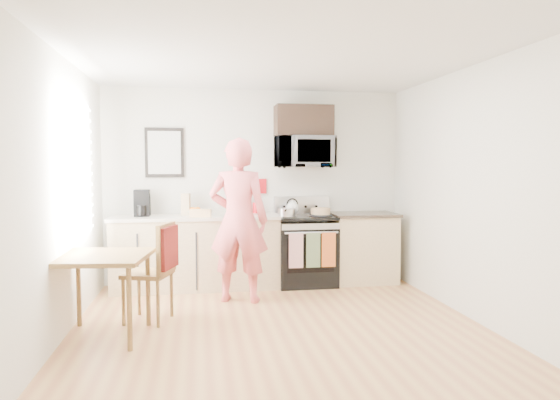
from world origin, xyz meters
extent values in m
plane|color=#B07044|center=(0.00, 0.00, 0.00)|extent=(4.60, 4.60, 0.00)
cube|color=white|center=(0.00, 2.30, 1.30)|extent=(4.00, 0.04, 2.60)
cube|color=white|center=(0.00, -2.30, 1.30)|extent=(4.00, 0.04, 2.60)
cube|color=white|center=(-2.00, 0.00, 1.30)|extent=(0.04, 4.60, 2.60)
cube|color=white|center=(2.00, 0.00, 1.30)|extent=(0.04, 4.60, 2.60)
cube|color=silver|center=(0.00, 0.00, 2.60)|extent=(4.00, 4.60, 0.04)
cube|color=silver|center=(-1.98, 0.80, 1.55)|extent=(0.02, 1.40, 1.50)
cube|color=white|center=(-1.97, 0.80, 1.55)|extent=(0.01, 1.30, 1.40)
cube|color=tan|center=(-0.80, 2.00, 0.45)|extent=(2.10, 0.60, 0.90)
cube|color=beige|center=(-0.80, 2.00, 0.92)|extent=(2.14, 0.64, 0.04)
cube|color=tan|center=(1.43, 2.00, 0.45)|extent=(0.84, 0.60, 0.90)
cube|color=black|center=(1.43, 2.00, 0.92)|extent=(0.88, 0.64, 0.04)
cube|color=black|center=(0.63, 1.97, 0.39)|extent=(0.76, 0.65, 0.77)
cube|color=black|center=(0.63, 1.66, 0.45)|extent=(0.61, 0.02, 0.45)
cube|color=silver|center=(0.63, 1.66, 0.78)|extent=(0.74, 0.02, 0.14)
cylinder|color=silver|center=(0.63, 1.61, 0.74)|extent=(0.68, 0.02, 0.02)
cube|color=black|center=(0.63, 1.97, 0.90)|extent=(0.76, 0.65, 0.04)
cube|color=silver|center=(0.63, 2.25, 1.04)|extent=(0.76, 0.08, 0.24)
cube|color=white|center=(0.43, 1.61, 0.52)|extent=(0.18, 0.02, 0.44)
cube|color=#5A6E49|center=(0.65, 1.61, 0.52)|extent=(0.18, 0.02, 0.44)
cube|color=#C1481C|center=(0.85, 1.61, 0.52)|extent=(0.18, 0.02, 0.44)
imported|color=silver|center=(0.63, 2.08, 1.76)|extent=(0.76, 0.51, 0.42)
cube|color=black|center=(0.63, 2.12, 2.18)|extent=(0.76, 0.35, 0.40)
cube|color=black|center=(-1.20, 2.28, 1.75)|extent=(0.50, 0.03, 0.65)
cube|color=#B8BDB3|center=(-1.20, 2.26, 1.75)|extent=(0.42, 0.01, 0.56)
cube|color=#A30E15|center=(0.05, 2.28, 1.30)|extent=(0.20, 0.02, 0.20)
imported|color=#DB3C3C|center=(-0.31, 1.29, 0.95)|extent=(0.79, 0.62, 1.90)
cube|color=brown|center=(-1.65, 0.26, 0.75)|extent=(0.82, 0.82, 0.04)
cylinder|color=brown|center=(-2.03, -0.03, 0.36)|extent=(0.05, 0.05, 0.73)
cylinder|color=brown|center=(-1.36, -0.12, 0.36)|extent=(0.05, 0.05, 0.73)
cylinder|color=brown|center=(-1.94, 0.64, 0.36)|extent=(0.05, 0.05, 0.73)
cylinder|color=brown|center=(-1.27, 0.55, 0.36)|extent=(0.05, 0.05, 0.73)
cube|color=brown|center=(-1.28, 0.69, 0.49)|extent=(0.53, 0.53, 0.04)
cube|color=brown|center=(-1.09, 0.63, 0.75)|extent=(0.17, 0.42, 0.51)
cube|color=#4F110D|center=(-1.07, 0.62, 0.76)|extent=(0.18, 0.38, 0.42)
cylinder|color=brown|center=(-1.51, 0.58, 0.23)|extent=(0.03, 0.03, 0.47)
cylinder|color=brown|center=(-1.17, 0.47, 0.23)|extent=(0.03, 0.03, 0.47)
cylinder|color=brown|center=(-1.40, 0.92, 0.23)|extent=(0.03, 0.03, 0.47)
cylinder|color=brown|center=(-1.06, 0.81, 0.23)|extent=(0.03, 0.03, 0.47)
cube|color=brown|center=(-0.30, 2.21, 1.06)|extent=(0.13, 0.16, 0.23)
cylinder|color=#A30E15|center=(0.01, 2.22, 1.01)|extent=(0.11, 0.11, 0.14)
imported|color=white|center=(-0.81, 2.11, 0.97)|extent=(0.24, 0.24, 0.06)
cube|color=tan|center=(-0.93, 2.10, 1.08)|extent=(0.12, 0.12, 0.28)
cube|color=black|center=(-1.47, 2.07, 1.11)|extent=(0.19, 0.23, 0.33)
cylinder|color=black|center=(-1.47, 1.97, 1.02)|extent=(0.13, 0.13, 0.13)
cube|color=#DDAE74|center=(-0.75, 1.83, 0.99)|extent=(0.27, 0.15, 0.10)
cylinder|color=black|center=(0.81, 1.87, 0.93)|extent=(0.31, 0.31, 0.02)
cylinder|color=tan|center=(0.81, 1.87, 0.99)|extent=(0.25, 0.25, 0.08)
sphere|color=white|center=(0.46, 2.05, 1.01)|extent=(0.18, 0.18, 0.18)
cone|color=white|center=(0.46, 2.05, 1.11)|extent=(0.06, 0.06, 0.06)
torus|color=black|center=(0.46, 2.05, 1.07)|extent=(0.16, 0.02, 0.16)
cylinder|color=silver|center=(0.35, 1.84, 0.98)|extent=(0.21, 0.21, 0.11)
cylinder|color=black|center=(0.31, 1.69, 1.02)|extent=(0.07, 0.19, 0.02)
camera|label=1|loc=(-0.77, -4.44, 1.59)|focal=32.00mm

